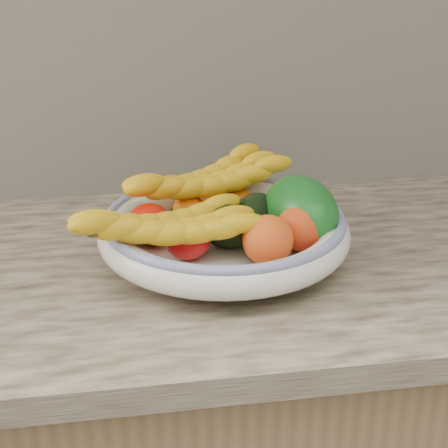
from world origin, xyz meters
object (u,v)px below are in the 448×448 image
at_px(green_mango, 300,211).
at_px(banana_bunch_back, 205,186).
at_px(banana_bunch_front, 166,231).
at_px(fruit_bowl, 224,231).

relative_size(green_mango, banana_bunch_back, 0.49).
bearing_deg(banana_bunch_front, fruit_bowl, 20.66).
distance_m(fruit_bowl, banana_bunch_back, 0.11).
distance_m(fruit_bowl, banana_bunch_front, 0.12).
xyz_separation_m(banana_bunch_back, banana_bunch_front, (-0.08, -0.16, -0.01)).
bearing_deg(banana_bunch_front, banana_bunch_back, 50.99).
xyz_separation_m(green_mango, banana_bunch_front, (-0.21, -0.06, 0.01)).
height_order(fruit_bowl, green_mango, green_mango).
xyz_separation_m(green_mango, banana_bunch_back, (-0.14, 0.11, 0.01)).
height_order(fruit_bowl, banana_bunch_front, banana_bunch_front).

